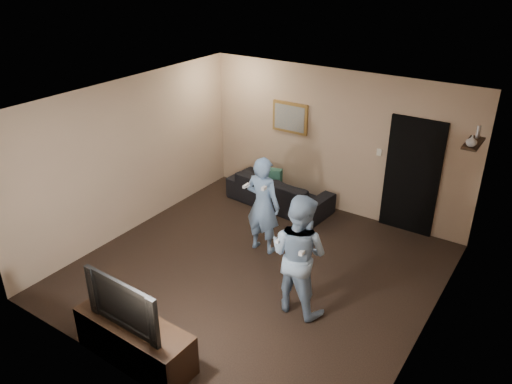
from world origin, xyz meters
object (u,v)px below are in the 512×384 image
Objects in this scene: tv_console at (135,341)px; television at (129,300)px; wii_player_right at (299,254)px; sofa at (279,191)px; wii_player_left at (263,205)px.

television is (0.00, 0.00, 0.60)m from tv_console.
wii_player_right reaches higher than television.
tv_console is at bearing 0.00° from television.
wii_player_right is (1.76, -2.43, 0.55)m from sofa.
tv_console is 2.26m from wii_player_right.
wii_player_right is at bearing 60.81° from television.
sofa reaches higher than tv_console.
television is 2.18m from wii_player_right.
sofa is 1.26× the size of wii_player_left.
wii_player_left is at bearing 92.78° from television.
wii_player_right is (1.12, 1.88, 0.59)m from tv_console.
tv_console is 2.89m from wii_player_left.
wii_player_left reaches higher than sofa.
sofa is 4.39m from television.
television is (0.64, -4.31, 0.55)m from sofa.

